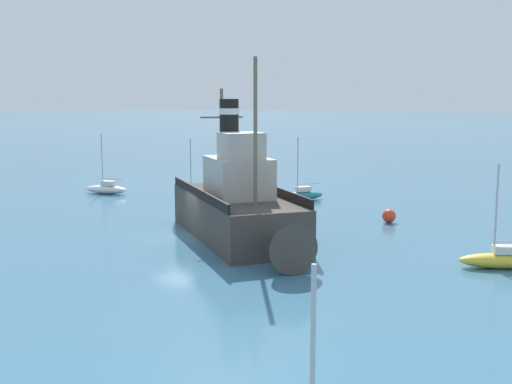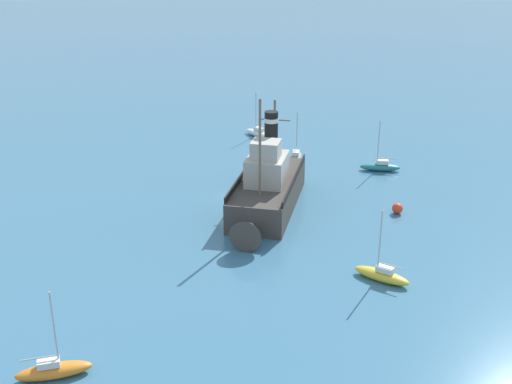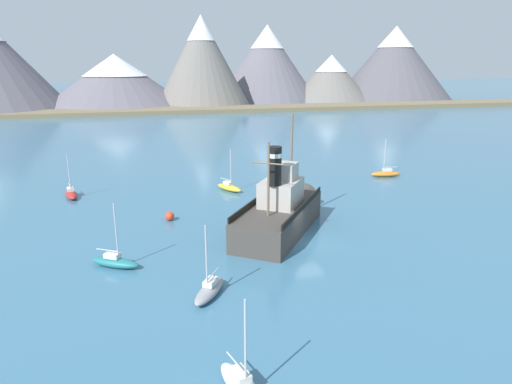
# 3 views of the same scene
# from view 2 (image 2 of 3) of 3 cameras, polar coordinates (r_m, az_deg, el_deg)

# --- Properties ---
(ground_plane) EXTENTS (600.00, 600.00, 0.00)m
(ground_plane) POSITION_cam_2_polar(r_m,az_deg,el_deg) (54.89, -1.73, -0.54)
(ground_plane) COLOR teal
(old_tugboat) EXTENTS (11.06, 13.71, 9.90)m
(old_tugboat) POSITION_cam_2_polar(r_m,az_deg,el_deg) (51.82, 0.94, 0.27)
(old_tugboat) COLOR #423D38
(old_tugboat) RESTS_ON ground
(sailboat_white) EXTENTS (2.15, 3.96, 4.90)m
(sailboat_white) POSITION_cam_2_polar(r_m,az_deg,el_deg) (71.95, 0.15, 5.29)
(sailboat_white) COLOR white
(sailboat_white) RESTS_ON ground
(sailboat_yellow) EXTENTS (2.94, 3.81, 4.90)m
(sailboat_yellow) POSITION_cam_2_polar(r_m,az_deg,el_deg) (42.69, 11.13, -7.21)
(sailboat_yellow) COLOR gold
(sailboat_yellow) RESTS_ON ground
(sailboat_orange) EXTENTS (3.91, 1.59, 4.90)m
(sailboat_orange) POSITION_cam_2_polar(r_m,az_deg,el_deg) (35.18, -17.57, -14.82)
(sailboat_orange) COLOR orange
(sailboat_orange) RESTS_ON ground
(sailboat_grey) EXTENTS (2.92, 3.81, 4.90)m
(sailboat_grey) POSITION_cam_2_polar(r_m,az_deg,el_deg) (64.08, 3.58, 3.16)
(sailboat_grey) COLOR gray
(sailboat_grey) RESTS_ON ground
(sailboat_teal) EXTENTS (3.84, 2.86, 4.90)m
(sailboat_teal) POSITION_cam_2_polar(r_m,az_deg,el_deg) (62.32, 10.98, 2.25)
(sailboat_teal) COLOR #23757A
(sailboat_teal) RESTS_ON ground
(mooring_buoy) EXTENTS (0.87, 0.87, 0.87)m
(mooring_buoy) POSITION_cam_2_polar(r_m,az_deg,el_deg) (52.93, 12.46, -1.43)
(mooring_buoy) COLOR red
(mooring_buoy) RESTS_ON ground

